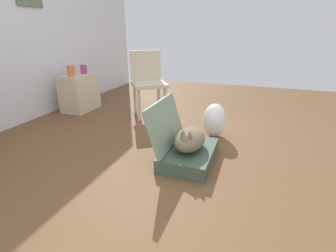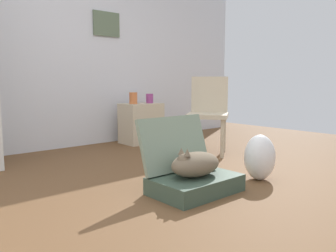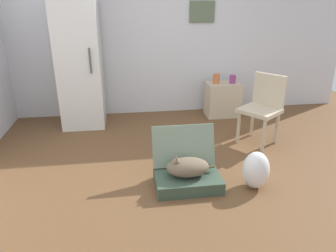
{
  "view_description": "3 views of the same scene",
  "coord_description": "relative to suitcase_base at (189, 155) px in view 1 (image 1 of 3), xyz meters",
  "views": [
    {
      "loc": [
        -2.1,
        -0.76,
        1.19
      ],
      "look_at": [
        0.16,
        0.07,
        0.26
      ],
      "focal_mm": 26.36,
      "sensor_mm": 36.0,
      "label": 1
    },
    {
      "loc": [
        -1.92,
        -2.05,
        0.86
      ],
      "look_at": [
        0.04,
        0.19,
        0.48
      ],
      "focal_mm": 36.96,
      "sensor_mm": 36.0,
      "label": 2
    },
    {
      "loc": [
        -0.65,
        -3.0,
        1.82
      ],
      "look_at": [
        -0.16,
        0.31,
        0.48
      ],
      "focal_mm": 33.65,
      "sensor_mm": 36.0,
      "label": 3
    }
  ],
  "objects": [
    {
      "name": "vase_tall",
      "position": [
        0.89,
        2.06,
        0.57
      ],
      "size": [
        0.11,
        0.11,
        0.16
      ],
      "primitive_type": "cylinder",
      "color": "#CC6B38",
      "rests_on": "side_table"
    },
    {
      "name": "ground_plane",
      "position": [
        0.04,
        0.22,
        -0.07
      ],
      "size": [
        7.68,
        7.68,
        0.0
      ],
      "primitive_type": "plane",
      "color": "brown",
      "rests_on": "ground"
    },
    {
      "name": "chair",
      "position": [
        1.21,
        0.97,
        0.45
      ],
      "size": [
        0.63,
        0.64,
        0.92
      ],
      "rotation": [
        0.0,
        0.0,
        -0.93
      ],
      "color": "beige",
      "rests_on": "ground"
    },
    {
      "name": "suitcase_base",
      "position": [
        0.0,
        0.0,
        0.0
      ],
      "size": [
        0.68,
        0.45,
        0.13
      ],
      "primitive_type": "cube",
      "color": "#384C3D",
      "rests_on": "ground"
    },
    {
      "name": "plastic_bag_white",
      "position": [
        0.69,
        -0.12,
        0.13
      ],
      "size": [
        0.27,
        0.27,
        0.4
      ],
      "primitive_type": "ellipsoid",
      "color": "white",
      "rests_on": "ground"
    },
    {
      "name": "vase_short",
      "position": [
        1.16,
        2.05,
        0.56
      ],
      "size": [
        0.1,
        0.1,
        0.13
      ],
      "primitive_type": "cylinder",
      "color": "#8C387A",
      "rests_on": "side_table"
    },
    {
      "name": "cat",
      "position": [
        -0.01,
        0.0,
        0.16
      ],
      "size": [
        0.52,
        0.28,
        0.23
      ],
      "color": "brown",
      "rests_on": "suitcase_base"
    },
    {
      "name": "suitcase_lid",
      "position": [
        0.0,
        0.24,
        0.29
      ],
      "size": [
        0.68,
        0.17,
        0.44
      ],
      "primitive_type": "cube",
      "rotation": [
        1.27,
        0.0,
        0.0
      ],
      "color": "gray",
      "rests_on": "suitcase_base"
    },
    {
      "name": "side_table",
      "position": [
        1.02,
        2.07,
        0.21
      ],
      "size": [
        0.55,
        0.38,
        0.56
      ],
      "primitive_type": "cube",
      "color": "beige",
      "rests_on": "ground"
    }
  ]
}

